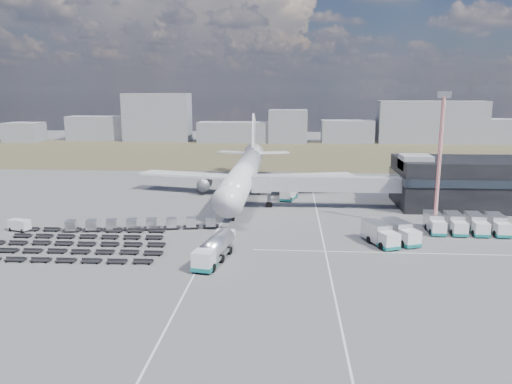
{
  "coord_description": "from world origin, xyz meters",
  "views": [
    {
      "loc": [
        10.52,
        -80.8,
        24.07
      ],
      "look_at": [
        3.76,
        16.41,
        4.0
      ],
      "focal_mm": 35.0,
      "sensor_mm": 36.0,
      "label": 1
    }
  ],
  "objects": [
    {
      "name": "fuel_tanker",
      "position": [
        -0.16,
        -13.72,
        1.79
      ],
      "size": [
        4.74,
        11.4,
        3.58
      ],
      "rotation": [
        0.0,
        0.0,
        -0.18
      ],
      "color": "white",
      "rests_on": "ground"
    },
    {
      "name": "utility_van",
      "position": [
        -36.16,
        -0.55,
        1.02
      ],
      "size": [
        4.08,
        2.71,
        2.05
      ],
      "primitive_type": "cube",
      "rotation": [
        0.0,
        0.0,
        -0.29
      ],
      "color": "white",
      "rests_on": "ground"
    },
    {
      "name": "baggage_dollies",
      "position": [
        -23.1,
        -7.98,
        0.33
      ],
      "size": [
        29.67,
        17.41,
        0.66
      ],
      "rotation": [
        0.0,
        0.0,
        0.02
      ],
      "color": "black",
      "rests_on": "ground"
    },
    {
      "name": "skyline",
      "position": [
        6.03,
        151.51,
        8.27
      ],
      "size": [
        292.45,
        22.97,
        23.34
      ],
      "color": "gray",
      "rests_on": "ground"
    },
    {
      "name": "catering_truck",
      "position": [
        10.3,
        27.98,
        1.46
      ],
      "size": [
        4.14,
        6.68,
        2.86
      ],
      "rotation": [
        0.0,
        0.0,
        -0.27
      ],
      "color": "white",
      "rests_on": "ground"
    },
    {
      "name": "service_trucks_near",
      "position": [
        26.54,
        -3.26,
        1.68
      ],
      "size": [
        8.86,
        9.55,
        3.1
      ],
      "rotation": [
        0.0,
        0.0,
        0.39
      ],
      "color": "white",
      "rests_on": "ground"
    },
    {
      "name": "jet_bridge",
      "position": [
        15.9,
        20.42,
        5.05
      ],
      "size": [
        30.3,
        3.8,
        7.05
      ],
      "color": "#939399",
      "rests_on": "ground"
    },
    {
      "name": "airliner",
      "position": [
        0.0,
        32.38,
        5.29
      ],
      "size": [
        51.59,
        64.53,
        17.62
      ],
      "color": "white",
      "rests_on": "ground"
    },
    {
      "name": "lane_markings",
      "position": [
        9.77,
        3.0,
        0.01
      ],
      "size": [
        47.12,
        110.0,
        0.01
      ],
      "color": "silver",
      "rests_on": "ground"
    },
    {
      "name": "service_trucks_far",
      "position": [
        40.66,
        3.88,
        1.55
      ],
      "size": [
        13.06,
        7.49,
        2.85
      ],
      "rotation": [
        0.0,
        0.0,
        -0.03
      ],
      "color": "white",
      "rests_on": "ground"
    },
    {
      "name": "grass_strip",
      "position": [
        0.0,
        110.0,
        0.01
      ],
      "size": [
        420.0,
        90.0,
        0.01
      ],
      "primitive_type": "cube",
      "color": "#473E2A",
      "rests_on": "ground"
    },
    {
      "name": "pushback_tug",
      "position": [
        -0.01,
        -2.36,
        0.7
      ],
      "size": [
        3.23,
        2.05,
        1.4
      ],
      "primitive_type": "cube",
      "rotation": [
        0.0,
        0.0,
        -0.11
      ],
      "color": "white",
      "rests_on": "ground"
    },
    {
      "name": "terminal",
      "position": [
        47.77,
        23.96,
        5.25
      ],
      "size": [
        30.4,
        16.4,
        11.0
      ],
      "color": "black",
      "rests_on": "ground"
    },
    {
      "name": "floodlight_mast",
      "position": [
        35.78,
        5.12,
        11.92
      ],
      "size": [
        2.25,
        1.84,
        23.78
      ],
      "rotation": [
        0.0,
        0.0,
        -0.1
      ],
      "color": "red",
      "rests_on": "ground"
    },
    {
      "name": "uld_row",
      "position": [
        -15.2,
        1.65,
        1.08
      ],
      "size": [
        26.56,
        6.27,
        1.8
      ],
      "rotation": [
        0.0,
        0.0,
        0.17
      ],
      "color": "black",
      "rests_on": "ground"
    },
    {
      "name": "ground",
      "position": [
        0.0,
        0.0,
        0.0
      ],
      "size": [
        420.0,
        420.0,
        0.0
      ],
      "primitive_type": "plane",
      "color": "#565659",
      "rests_on": "ground"
    }
  ]
}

